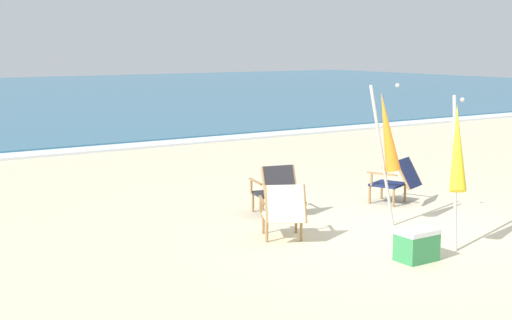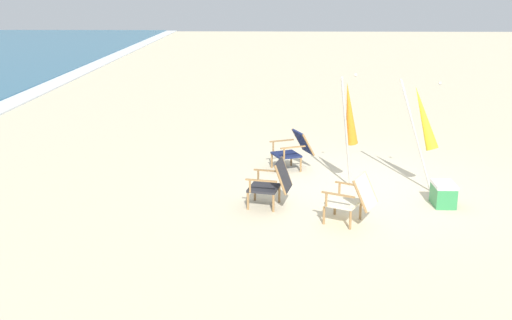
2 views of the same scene
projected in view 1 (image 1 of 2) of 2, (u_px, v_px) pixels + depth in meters
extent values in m
plane|color=beige|center=(403.00, 229.00, 10.34)|extent=(80.00, 80.00, 0.00)
cube|color=white|center=(128.00, 146.00, 18.61)|extent=(80.00, 1.10, 0.06)
cube|color=#28282D|center=(272.00, 194.00, 11.22)|extent=(0.61, 0.58, 0.04)
cube|color=#28282D|center=(280.00, 182.00, 10.88)|extent=(0.53, 0.32, 0.50)
cylinder|color=olive|center=(253.00, 202.00, 11.37)|extent=(0.04, 0.04, 0.32)
cylinder|color=olive|center=(280.00, 200.00, 11.53)|extent=(0.04, 0.04, 0.32)
cylinder|color=olive|center=(263.00, 208.00, 10.97)|extent=(0.04, 0.04, 0.32)
cylinder|color=olive|center=(290.00, 205.00, 11.13)|extent=(0.04, 0.04, 0.32)
cube|color=olive|center=(255.00, 181.00, 11.07)|extent=(0.15, 0.52, 0.02)
cylinder|color=olive|center=(251.00, 186.00, 11.26)|extent=(0.04, 0.04, 0.22)
cube|color=olive|center=(288.00, 179.00, 11.26)|extent=(0.15, 0.52, 0.02)
cylinder|color=olive|center=(284.00, 184.00, 11.45)|extent=(0.04, 0.04, 0.22)
cylinder|color=olive|center=(264.00, 183.00, 10.79)|extent=(0.09, 0.22, 0.50)
cylinder|color=olive|center=(295.00, 181.00, 10.96)|extent=(0.09, 0.22, 0.50)
cube|color=beige|center=(282.00, 215.00, 9.83)|extent=(0.68, 0.66, 0.04)
cube|color=beige|center=(286.00, 204.00, 9.44)|extent=(0.56, 0.46, 0.48)
cylinder|color=olive|center=(263.00, 223.00, 10.04)|extent=(0.04, 0.04, 0.32)
cylinder|color=olive|center=(296.00, 222.00, 10.09)|extent=(0.04, 0.04, 0.32)
cylinder|color=olive|center=(267.00, 231.00, 9.62)|extent=(0.04, 0.04, 0.32)
cylinder|color=olive|center=(301.00, 230.00, 9.67)|extent=(0.04, 0.04, 0.32)
cube|color=olive|center=(262.00, 200.00, 9.75)|extent=(0.27, 0.49, 0.02)
cylinder|color=olive|center=(260.00, 205.00, 9.95)|extent=(0.04, 0.04, 0.22)
cube|color=olive|center=(302.00, 199.00, 9.80)|extent=(0.27, 0.49, 0.02)
cylinder|color=olive|center=(300.00, 204.00, 10.00)|extent=(0.04, 0.04, 0.22)
cylinder|color=olive|center=(267.00, 204.00, 9.42)|extent=(0.16, 0.25, 0.48)
cylinder|color=olive|center=(305.00, 204.00, 9.47)|extent=(0.16, 0.25, 0.48)
cube|color=#19234C|center=(388.00, 184.00, 11.99)|extent=(0.66, 0.64, 0.04)
cube|color=#19234C|center=(409.00, 173.00, 11.75)|extent=(0.57, 0.45, 0.47)
cylinder|color=olive|center=(370.00, 194.00, 11.95)|extent=(0.04, 0.04, 0.32)
cylinder|color=olive|center=(382.00, 190.00, 12.33)|extent=(0.04, 0.04, 0.32)
cylinder|color=olive|center=(394.00, 197.00, 11.71)|extent=(0.04, 0.04, 0.32)
cylinder|color=olive|center=(405.00, 193.00, 12.09)|extent=(0.04, 0.04, 0.32)
cube|color=olive|center=(382.00, 174.00, 11.72)|extent=(0.23, 0.50, 0.02)
cylinder|color=olive|center=(371.00, 179.00, 11.84)|extent=(0.04, 0.04, 0.22)
cube|color=olive|center=(396.00, 169.00, 12.17)|extent=(0.23, 0.50, 0.02)
cylinder|color=olive|center=(386.00, 174.00, 12.30)|extent=(0.04, 0.04, 0.22)
cylinder|color=olive|center=(403.00, 176.00, 11.54)|extent=(0.15, 0.29, 0.47)
cylinder|color=olive|center=(415.00, 171.00, 11.95)|extent=(0.15, 0.29, 0.47)
cylinder|color=#B7B2A8|center=(455.00, 172.00, 9.43)|extent=(0.55, 0.63, 1.98)
cone|color=yellow|center=(457.00, 147.00, 9.25)|extent=(0.57, 0.61, 1.16)
sphere|color=#B7B2A8|center=(462.00, 100.00, 8.91)|extent=(0.06, 0.06, 0.06)
cylinder|color=#B7B2A8|center=(382.00, 156.00, 10.41)|extent=(0.33, 0.33, 2.07)
cone|color=orange|center=(387.00, 132.00, 10.34)|extent=(0.45, 0.46, 1.18)
sphere|color=#B7B2A8|center=(397.00, 85.00, 10.21)|extent=(0.06, 0.06, 0.06)
cube|color=#338C4C|center=(417.00, 247.00, 8.80)|extent=(0.48, 0.34, 0.34)
cube|color=white|center=(417.00, 231.00, 8.76)|extent=(0.49, 0.35, 0.06)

